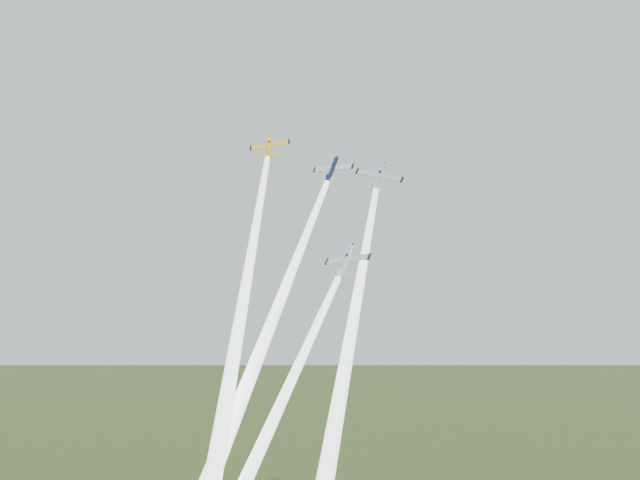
{
  "coord_description": "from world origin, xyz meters",
  "views": [
    {
      "loc": [
        29.66,
        -123.16,
        83.19
      ],
      "look_at": [
        0.0,
        -6.0,
        92.0
      ],
      "focal_mm": 45.0,
      "sensor_mm": 36.0,
      "label": 1
    }
  ],
  "objects_px": {
    "plane_yellow": "(270,146)",
    "plane_silver_right": "(378,177)",
    "plane_navy": "(332,169)",
    "plane_silver_low": "(346,261)"
  },
  "relations": [
    {
      "from": "plane_silver_right",
      "to": "plane_yellow",
      "type": "bearing_deg",
      "value": 168.73
    },
    {
      "from": "plane_silver_low",
      "to": "plane_silver_right",
      "type": "bearing_deg",
      "value": 96.21
    },
    {
      "from": "plane_yellow",
      "to": "plane_silver_low",
      "type": "relative_size",
      "value": 0.94
    },
    {
      "from": "plane_silver_right",
      "to": "plane_silver_low",
      "type": "height_order",
      "value": "plane_silver_right"
    },
    {
      "from": "plane_navy",
      "to": "plane_silver_low",
      "type": "distance_m",
      "value": 22.75
    },
    {
      "from": "plane_navy",
      "to": "plane_silver_right",
      "type": "height_order",
      "value": "plane_navy"
    },
    {
      "from": "plane_navy",
      "to": "plane_silver_low",
      "type": "height_order",
      "value": "plane_navy"
    },
    {
      "from": "plane_yellow",
      "to": "plane_silver_right",
      "type": "height_order",
      "value": "plane_yellow"
    },
    {
      "from": "plane_navy",
      "to": "plane_silver_right",
      "type": "xyz_separation_m",
      "value": [
        8.25,
        -3.63,
        -2.08
      ]
    },
    {
      "from": "plane_yellow",
      "to": "plane_silver_right",
      "type": "distance_m",
      "value": 20.54
    }
  ]
}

